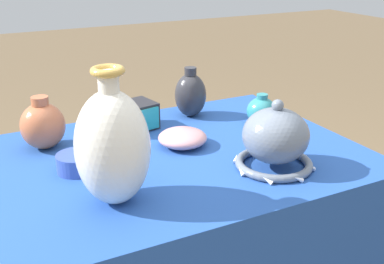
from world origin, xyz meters
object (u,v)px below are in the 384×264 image
(vase_dome_bell, at_px, (275,140))
(bowl_shallow_rose, at_px, (183,138))
(pot_squat_cobalt, at_px, (77,163))
(jar_round_teal, at_px, (261,111))
(vase_tall_bulbous, at_px, (113,146))
(mosaic_tile_box, at_px, (132,117))
(jar_round_terracotta, at_px, (43,125))
(jar_round_charcoal, at_px, (190,95))

(vase_dome_bell, relative_size, bowl_shallow_rose, 1.52)
(pot_squat_cobalt, xyz_separation_m, bowl_shallow_rose, (0.32, 0.03, 0.00))
(pot_squat_cobalt, distance_m, jar_round_teal, 0.64)
(pot_squat_cobalt, height_order, bowl_shallow_rose, bowl_shallow_rose)
(vase_tall_bulbous, xyz_separation_m, jar_round_teal, (0.59, 0.27, -0.09))
(vase_dome_bell, height_order, mosaic_tile_box, vase_dome_bell)
(mosaic_tile_box, relative_size, jar_round_terracotta, 1.06)
(vase_dome_bell, relative_size, jar_round_charcoal, 1.28)
(jar_round_terracotta, bearing_deg, vase_dome_bell, -38.81)
(mosaic_tile_box, relative_size, jar_round_charcoal, 0.96)
(pot_squat_cobalt, bearing_deg, jar_round_charcoal, 28.59)
(vase_dome_bell, distance_m, pot_squat_cobalt, 0.52)
(vase_tall_bulbous, bearing_deg, jar_round_charcoal, 46.82)
(vase_tall_bulbous, bearing_deg, jar_round_teal, 24.49)
(jar_round_terracotta, distance_m, bowl_shallow_rose, 0.41)
(bowl_shallow_rose, bearing_deg, jar_round_charcoal, 58.02)
(mosaic_tile_box, xyz_separation_m, bowl_shallow_rose, (0.08, -0.20, -0.02))
(vase_dome_bell, height_order, pot_squat_cobalt, vase_dome_bell)
(pot_squat_cobalt, xyz_separation_m, jar_round_charcoal, (0.46, 0.25, 0.05))
(bowl_shallow_rose, bearing_deg, jar_round_terracotta, 154.60)
(vase_tall_bulbous, relative_size, jar_round_charcoal, 1.86)
(mosaic_tile_box, bearing_deg, jar_round_teal, -31.90)
(vase_dome_bell, distance_m, mosaic_tile_box, 0.50)
(bowl_shallow_rose, xyz_separation_m, jar_round_charcoal, (0.14, 0.23, 0.05))
(jar_round_terracotta, height_order, jar_round_charcoal, jar_round_charcoal)
(pot_squat_cobalt, bearing_deg, vase_dome_bell, -24.65)
(vase_tall_bulbous, relative_size, pot_squat_cobalt, 3.03)
(jar_round_charcoal, bearing_deg, jar_round_terracotta, -173.91)
(vase_tall_bulbous, distance_m, vase_dome_bell, 0.44)
(jar_round_terracotta, bearing_deg, pot_squat_cobalt, -77.72)
(jar_round_charcoal, bearing_deg, bowl_shallow_rose, -121.98)
(vase_tall_bulbous, bearing_deg, jar_round_terracotta, 101.67)
(mosaic_tile_box, bearing_deg, jar_round_terracotta, 173.85)
(vase_dome_bell, relative_size, pot_squat_cobalt, 2.08)
(mosaic_tile_box, relative_size, bowl_shallow_rose, 1.15)
(jar_round_terracotta, relative_size, jar_round_charcoal, 0.91)
(jar_round_terracotta, height_order, bowl_shallow_rose, jar_round_terracotta)
(vase_tall_bulbous, distance_m, mosaic_tile_box, 0.48)
(bowl_shallow_rose, relative_size, jar_round_charcoal, 0.84)
(mosaic_tile_box, height_order, jar_round_terracotta, jar_round_terracotta)
(vase_tall_bulbous, height_order, pot_squat_cobalt, vase_tall_bulbous)
(jar_round_teal, bearing_deg, jar_round_charcoal, 132.83)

